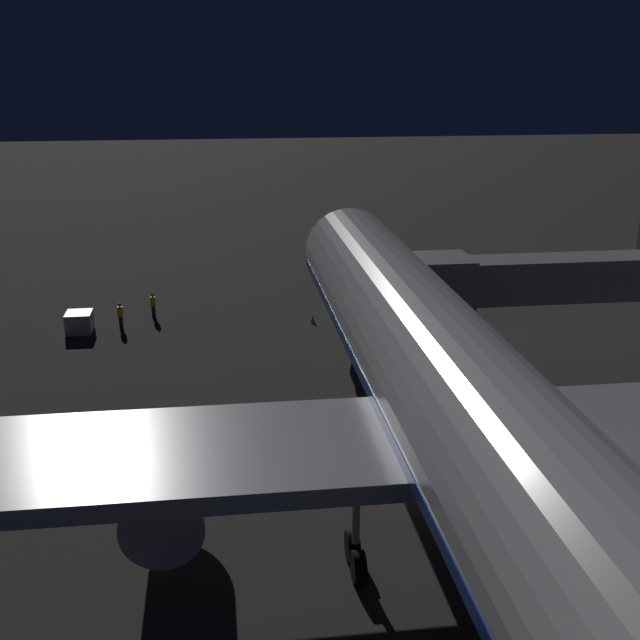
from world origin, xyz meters
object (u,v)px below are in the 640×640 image
object	(u,v)px
ground_crew_by_belt_loader	(153,304)
ground_crew_near_nose_gear	(120,314)
traffic_cone_nose_port	(373,317)
airliner_at_gate	(484,444)
baggage_container_near_belt	(79,322)
jet_bridge	(553,279)
traffic_cone_nose_starboard	(313,319)

from	to	relation	value
ground_crew_by_belt_loader	ground_crew_near_nose_gear	bearing A→B (deg)	46.44
traffic_cone_nose_port	ground_crew_near_nose_gear	bearing A→B (deg)	-1.97
airliner_at_gate	baggage_container_near_belt	distance (m)	35.67
traffic_cone_nose_port	baggage_container_near_belt	bearing A→B (deg)	-0.36
jet_bridge	baggage_container_near_belt	size ratio (longest dim) A/B	10.60
baggage_container_near_belt	ground_crew_near_nose_gear	size ratio (longest dim) A/B	1.03
jet_bridge	ground_crew_near_nose_gear	xyz separation A→B (m)	(26.47, -10.96, -4.57)
ground_crew_by_belt_loader	traffic_cone_nose_port	xyz separation A→B (m)	(-15.72, 2.82, -0.72)
ground_crew_near_nose_gear	traffic_cone_nose_port	size ratio (longest dim) A/B	3.33
ground_crew_near_nose_gear	ground_crew_by_belt_loader	world-z (taller)	ground_crew_near_nose_gear
airliner_at_gate	jet_bridge	size ratio (longest dim) A/B	3.18
airliner_at_gate	jet_bridge	world-z (taller)	airliner_at_gate
traffic_cone_nose_starboard	ground_crew_by_belt_loader	bearing A→B (deg)	-13.99
baggage_container_near_belt	ground_crew_by_belt_loader	xyz separation A→B (m)	(-4.83, -2.69, 0.29)
airliner_at_gate	traffic_cone_nose_port	distance (m)	30.61
airliner_at_gate	traffic_cone_nose_starboard	xyz separation A→B (m)	(2.20, -30.08, -5.19)
traffic_cone_nose_port	traffic_cone_nose_starboard	xyz separation A→B (m)	(4.40, 0.00, 0.00)
ground_crew_near_nose_gear	ground_crew_by_belt_loader	size ratio (longest dim) A/B	1.01
traffic_cone_nose_starboard	ground_crew_near_nose_gear	bearing A→B (deg)	-2.62
airliner_at_gate	jet_bridge	distance (m)	22.52
baggage_container_near_belt	ground_crew_by_belt_loader	distance (m)	5.54
ground_crew_by_belt_loader	baggage_container_near_belt	bearing A→B (deg)	29.13
jet_bridge	traffic_cone_nose_port	world-z (taller)	jet_bridge
jet_bridge	ground_crew_near_nose_gear	distance (m)	29.01
jet_bridge	ground_crew_by_belt_loader	bearing A→B (deg)	-28.38
airliner_at_gate	ground_crew_near_nose_gear	size ratio (longest dim) A/B	34.62
baggage_container_near_belt	traffic_cone_nose_starboard	bearing A→B (deg)	179.54
ground_crew_by_belt_loader	traffic_cone_nose_starboard	size ratio (longest dim) A/B	3.29
jet_bridge	traffic_cone_nose_starboard	world-z (taller)	jet_bridge
ground_crew_by_belt_loader	jet_bridge	bearing A→B (deg)	151.62
baggage_container_near_belt	traffic_cone_nose_port	bearing A→B (deg)	179.64
traffic_cone_nose_port	traffic_cone_nose_starboard	bearing A→B (deg)	0.00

